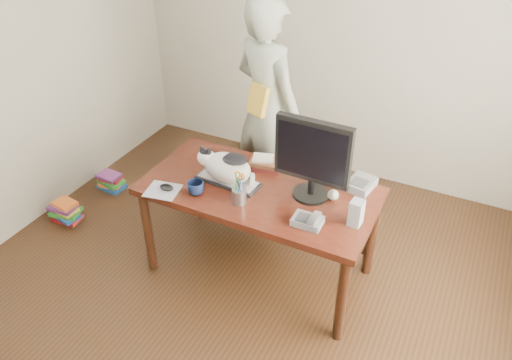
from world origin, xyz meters
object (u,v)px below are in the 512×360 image
object	(u,v)px
book_pile_a	(66,211)
mouse	(167,187)
cat	(226,166)
baseball	(333,195)
phone	(308,221)
monitor	(313,156)
book_pile_b	(111,181)
speaker	(356,213)
keyboard	(228,181)
coffee_mug	(196,188)
book_stack	(265,163)
pen_cup	(239,194)
calculator	(361,184)
desk	(264,200)
person	(267,107)

from	to	relation	value
book_pile_a	mouse	bearing A→B (deg)	-4.65
cat	baseball	xyz separation A→B (m)	(0.73, 0.13, -0.09)
cat	phone	size ratio (longest dim) A/B	2.39
monitor	book_pile_b	distance (m)	2.31
cat	speaker	distance (m)	0.94
mouse	book_pile_a	world-z (taller)	mouse
keyboard	coffee_mug	xyz separation A→B (m)	(-0.13, -0.21, 0.03)
book_stack	pen_cup	bearing A→B (deg)	-97.32
calculator	book_pile_a	distance (m)	2.52
desk	person	distance (m)	0.91
cat	monitor	world-z (taller)	monitor
monitor	phone	distance (m)	0.41
person	phone	bearing A→B (deg)	147.87
desk	book_pile_b	distance (m)	1.82
monitor	book_pile_b	xyz separation A→B (m)	(-2.06, 0.29, -1.00)
keyboard	pen_cup	xyz separation A→B (m)	(0.18, -0.17, 0.05)
monitor	mouse	size ratio (longest dim) A/B	5.17
book_pile_a	book_stack	bearing A→B (deg)	15.28
monitor	speaker	xyz separation A→B (m)	(0.35, -0.14, -0.23)
speaker	book_pile_b	bearing A→B (deg)	174.10
coffee_mug	person	xyz separation A→B (m)	(0.00, 1.10, 0.12)
calculator	book_pile_a	size ratio (longest dim) A/B	0.87
desk	phone	bearing A→B (deg)	-33.33
calculator	person	bearing A→B (deg)	160.00
monitor	pen_cup	distance (m)	0.53
mouse	baseball	distance (m)	1.12
baseball	book_stack	bearing A→B (deg)	164.98
baseball	cat	bearing A→B (deg)	-169.79
cat	speaker	size ratio (longest dim) A/B	2.57
book_stack	calculator	distance (m)	0.70
cat	baseball	size ratio (longest dim) A/B	6.04
baseball	book_stack	size ratio (longest dim) A/B	0.28
coffee_mug	speaker	world-z (taller)	speaker
pen_cup	calculator	size ratio (longest dim) A/B	1.04
keyboard	person	xyz separation A→B (m)	(-0.12, 0.88, 0.15)
speaker	book_pile_a	distance (m)	2.56
book_pile_b	phone	bearing A→B (deg)	-14.55
coffee_mug	calculator	bearing A→B (deg)	30.00
book_pile_a	pen_cup	bearing A→B (deg)	-0.04
monitor	mouse	bearing A→B (deg)	-156.61
book_pile_a	book_pile_b	distance (m)	0.55
monitor	person	world-z (taller)	person
mouse	book_stack	size ratio (longest dim) A/B	0.42
baseball	calculator	size ratio (longest dim) A/B	0.31
coffee_mug	book_stack	xyz separation A→B (m)	(0.27, 0.50, -0.01)
baseball	keyboard	bearing A→B (deg)	-169.68
keyboard	book_stack	world-z (taller)	book_stack
book_stack	coffee_mug	bearing A→B (deg)	-130.53
book_pile_b	pen_cup	bearing A→B (deg)	-18.22
mouse	speaker	world-z (taller)	speaker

